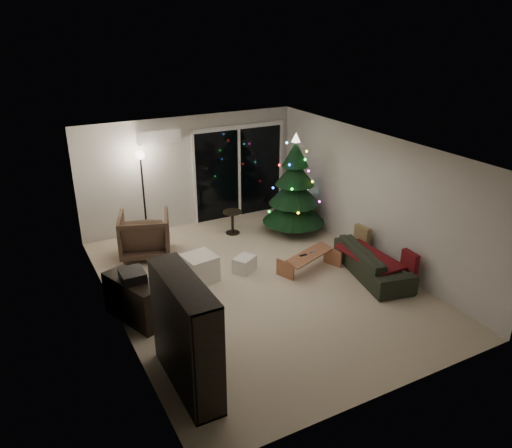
% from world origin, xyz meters
% --- Properties ---
extents(room, '(6.50, 7.51, 2.60)m').
position_xyz_m(room, '(0.46, 1.49, 1.02)').
color(room, beige).
rests_on(room, ground).
extents(bookshelf, '(0.78, 1.60, 1.55)m').
position_xyz_m(bookshelf, '(-2.25, -1.87, 0.77)').
color(bookshelf, black).
rests_on(bookshelf, floor).
extents(media_cabinet, '(0.79, 1.21, 0.71)m').
position_xyz_m(media_cabinet, '(-2.25, -0.06, 0.35)').
color(media_cabinet, black).
rests_on(media_cabinet, floor).
extents(stereo, '(0.36, 0.42, 0.15)m').
position_xyz_m(stereo, '(-2.25, -0.06, 0.78)').
color(stereo, black).
rests_on(stereo, media_cabinet).
extents(armchair, '(1.22, 1.24, 0.90)m').
position_xyz_m(armchair, '(-1.44, 2.13, 0.45)').
color(armchair, '#3F261F').
rests_on(armchair, floor).
extents(ottoman, '(0.62, 0.62, 0.49)m').
position_xyz_m(ottoman, '(-0.87, 0.65, 0.25)').
color(ottoman, '#EFE4D0').
rests_on(ottoman, floor).
extents(cardboard_box_a, '(0.44, 0.35, 0.29)m').
position_xyz_m(cardboard_box_a, '(-1.36, 0.43, 0.15)').
color(cardboard_box_a, silver).
rests_on(cardboard_box_a, floor).
extents(cardboard_box_b, '(0.51, 0.47, 0.29)m').
position_xyz_m(cardboard_box_b, '(0.00, 0.58, 0.14)').
color(cardboard_box_b, silver).
rests_on(cardboard_box_b, floor).
extents(side_table, '(0.44, 0.44, 0.52)m').
position_xyz_m(side_table, '(0.57, 2.30, 0.26)').
color(side_table, black).
rests_on(side_table, floor).
extents(floor_lamp, '(0.30, 0.30, 1.90)m').
position_xyz_m(floor_lamp, '(-1.19, 2.88, 0.95)').
color(floor_lamp, black).
rests_on(floor_lamp, floor).
extents(sofa, '(1.12, 2.00, 0.55)m').
position_xyz_m(sofa, '(2.05, -0.66, 0.28)').
color(sofa, '#2E3628').
rests_on(sofa, floor).
extents(sofa_throw, '(0.59, 1.36, 0.05)m').
position_xyz_m(sofa_throw, '(1.95, -0.66, 0.40)').
color(sofa_throw, maroon).
rests_on(sofa_throw, sofa).
extents(cushion_a, '(0.14, 0.37, 0.36)m').
position_xyz_m(cushion_a, '(2.30, -0.01, 0.50)').
color(cushion_a, '#856852').
rests_on(cushion_a, sofa).
extents(cushion_b, '(0.13, 0.37, 0.36)m').
position_xyz_m(cushion_b, '(2.30, -1.31, 0.50)').
color(cushion_b, maroon).
rests_on(cushion_b, sofa).
extents(coffee_table, '(1.20, 0.77, 0.36)m').
position_xyz_m(coffee_table, '(1.09, 0.00, 0.18)').
color(coffee_table, '#A1613F').
rests_on(coffee_table, floor).
extents(remote_a, '(0.14, 0.04, 0.02)m').
position_xyz_m(remote_a, '(0.94, 0.00, 0.37)').
color(remote_a, black).
rests_on(remote_a, coffee_table).
extents(remote_b, '(0.14, 0.08, 0.02)m').
position_xyz_m(remote_b, '(1.19, 0.05, 0.37)').
color(remote_b, slate).
rests_on(remote_b, coffee_table).
extents(christmas_tree, '(1.47, 1.47, 2.23)m').
position_xyz_m(christmas_tree, '(1.81, 1.74, 1.11)').
color(christmas_tree, '#15361D').
rests_on(christmas_tree, floor).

